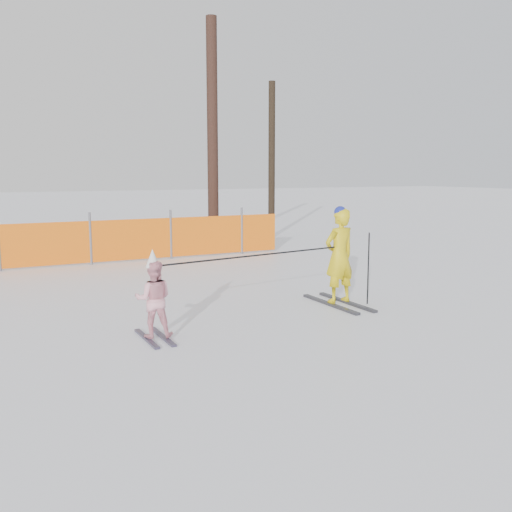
{
  "coord_description": "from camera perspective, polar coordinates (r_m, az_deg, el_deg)",
  "views": [
    {
      "loc": [
        -3.71,
        -6.73,
        2.21
      ],
      "look_at": [
        0.0,
        0.5,
        1.0
      ],
      "focal_mm": 40.0,
      "sensor_mm": 36.0,
      "label": 1
    }
  ],
  "objects": [
    {
      "name": "ground",
      "position": [
        8.0,
        1.65,
        -7.57
      ],
      "size": [
        120.0,
        120.0,
        0.0
      ],
      "primitive_type": "plane",
      "color": "white",
      "rests_on": "ground"
    },
    {
      "name": "adult",
      "position": [
        9.55,
        8.33,
        -0.02
      ],
      "size": [
        0.61,
        1.53,
        1.65
      ],
      "color": "black",
      "rests_on": "ground"
    },
    {
      "name": "child",
      "position": [
        7.66,
        -10.2,
        -4.19
      ],
      "size": [
        0.6,
        0.95,
        1.21
      ],
      "color": "black",
      "rests_on": "ground"
    },
    {
      "name": "ski_poles",
      "position": [
        8.75,
        3.49,
        -0.33
      ],
      "size": [
        3.68,
        0.51,
        1.21
      ],
      "color": "black",
      "rests_on": "ground"
    },
    {
      "name": "tree_trunks",
      "position": [
        17.97,
        -2.7,
        11.44
      ],
      "size": [
        2.7,
        0.99,
        6.71
      ],
      "color": "#321E16",
      "rests_on": "ground"
    }
  ]
}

